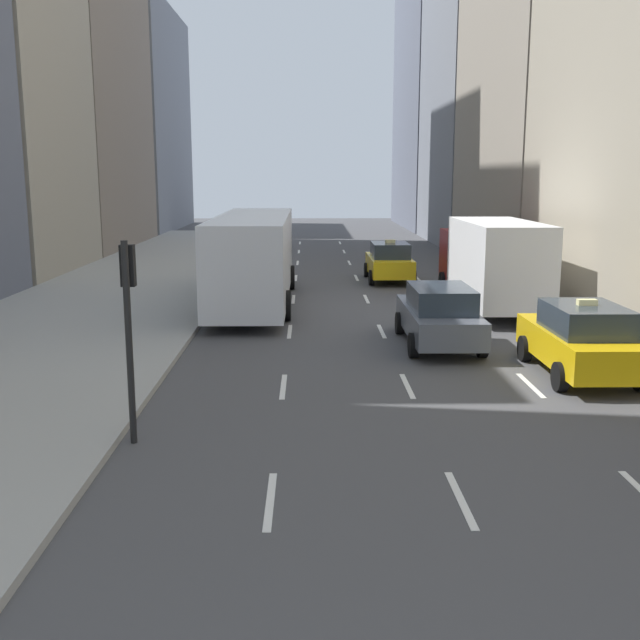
{
  "coord_description": "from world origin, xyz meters",
  "views": [
    {
      "loc": [
        0.37,
        -2.25,
        4.7
      ],
      "look_at": [
        0.61,
        12.72,
        1.78
      ],
      "focal_mm": 42.0,
      "sensor_mm": 36.0,
      "label": 1
    }
  ],
  "objects_px": {
    "taxi_second": "(581,339)",
    "traffic_light_pole": "(129,309)",
    "taxi_lead": "(389,261)",
    "sedan_black_near": "(439,315)",
    "box_truck": "(491,261)",
    "city_bus": "(254,256)"
  },
  "relations": [
    {
      "from": "taxi_second",
      "to": "traffic_light_pole",
      "type": "bearing_deg",
      "value": -155.88
    },
    {
      "from": "taxi_lead",
      "to": "sedan_black_near",
      "type": "relative_size",
      "value": 0.92
    },
    {
      "from": "taxi_second",
      "to": "box_truck",
      "type": "xyz_separation_m",
      "value": [
        0.0,
        9.01,
        0.83
      ]
    },
    {
      "from": "city_bus",
      "to": "box_truck",
      "type": "xyz_separation_m",
      "value": [
        8.41,
        -1.13,
        -0.08
      ]
    },
    {
      "from": "taxi_lead",
      "to": "taxi_second",
      "type": "relative_size",
      "value": 1.0
    },
    {
      "from": "taxi_lead",
      "to": "traffic_light_pole",
      "type": "distance_m",
      "value": 21.53
    },
    {
      "from": "sedan_black_near",
      "to": "taxi_second",
      "type": "bearing_deg",
      "value": -49.08
    },
    {
      "from": "taxi_lead",
      "to": "box_truck",
      "type": "xyz_separation_m",
      "value": [
        2.8,
        -7.1,
        0.83
      ]
    },
    {
      "from": "city_bus",
      "to": "box_truck",
      "type": "relative_size",
      "value": 1.38
    },
    {
      "from": "taxi_second",
      "to": "city_bus",
      "type": "bearing_deg",
      "value": 129.66
    },
    {
      "from": "sedan_black_near",
      "to": "taxi_lead",
      "type": "bearing_deg",
      "value": 90.0
    },
    {
      "from": "taxi_second",
      "to": "sedan_black_near",
      "type": "bearing_deg",
      "value": 130.92
    },
    {
      "from": "taxi_lead",
      "to": "taxi_second",
      "type": "height_order",
      "value": "same"
    },
    {
      "from": "sedan_black_near",
      "to": "traffic_light_pole",
      "type": "xyz_separation_m",
      "value": [
        -6.75,
        -7.51,
        1.55
      ]
    },
    {
      "from": "city_bus",
      "to": "traffic_light_pole",
      "type": "height_order",
      "value": "traffic_light_pole"
    },
    {
      "from": "sedan_black_near",
      "to": "city_bus",
      "type": "distance_m",
      "value": 8.95
    },
    {
      "from": "taxi_lead",
      "to": "traffic_light_pole",
      "type": "height_order",
      "value": "traffic_light_pole"
    },
    {
      "from": "box_truck",
      "to": "traffic_light_pole",
      "type": "distance_m",
      "value": 16.38
    },
    {
      "from": "sedan_black_near",
      "to": "traffic_light_pole",
      "type": "distance_m",
      "value": 10.21
    },
    {
      "from": "traffic_light_pole",
      "to": "taxi_lead",
      "type": "bearing_deg",
      "value": 71.68
    },
    {
      "from": "taxi_lead",
      "to": "sedan_black_near",
      "type": "bearing_deg",
      "value": -90.0
    },
    {
      "from": "taxi_lead",
      "to": "city_bus",
      "type": "relative_size",
      "value": 0.38
    }
  ]
}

